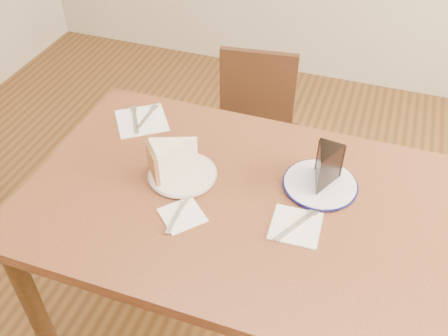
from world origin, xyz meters
TOP-DOWN VIEW (x-y plane):
  - ground at (0.00, 0.00)m, footprint 4.00×4.00m
  - table at (0.00, 0.00)m, footprint 1.20×0.80m
  - chair_far at (-0.13, 0.68)m, footprint 0.43×0.43m
  - plate_cream at (-0.17, 0.03)m, footprint 0.20×0.20m
  - plate_navy at (0.23, 0.13)m, footprint 0.21×0.21m
  - carrot_cake at (-0.19, 0.04)m, footprint 0.16×0.16m
  - chocolate_cake at (0.24, 0.12)m, footprint 0.09×0.12m
  - napkin_cream at (-0.10, -0.12)m, footprint 0.15×0.15m
  - napkin_navy at (0.20, -0.05)m, footprint 0.14×0.14m
  - napkin_spare at (-0.41, 0.24)m, footprint 0.23×0.23m
  - fork_cream at (-0.12, -0.13)m, footprint 0.02×0.14m
  - knife_navy at (0.20, -0.05)m, footprint 0.10×0.16m
  - fork_spare at (-0.40, 0.27)m, footprint 0.01×0.14m
  - knife_spare at (-0.43, 0.24)m, footprint 0.10×0.14m

SIDE VIEW (x-z plane):
  - ground at x=0.00m, z-range 0.00..0.00m
  - chair_far at x=-0.13m, z-range 0.04..0.82m
  - table at x=0.00m, z-range 0.28..1.03m
  - napkin_cream at x=-0.10m, z-range 0.75..0.75m
  - napkin_navy at x=0.20m, z-range 0.75..0.75m
  - napkin_spare at x=-0.41m, z-range 0.75..0.75m
  - plate_cream at x=-0.17m, z-range 0.75..0.76m
  - plate_navy at x=0.23m, z-range 0.75..0.76m
  - fork_cream at x=-0.12m, z-range 0.75..0.76m
  - knife_navy at x=0.20m, z-range 0.75..0.76m
  - fork_spare at x=-0.40m, z-range 0.75..0.76m
  - knife_spare at x=-0.43m, z-range 0.75..0.76m
  - carrot_cake at x=-0.19m, z-range 0.76..0.86m
  - chocolate_cake at x=0.24m, z-range 0.76..0.87m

